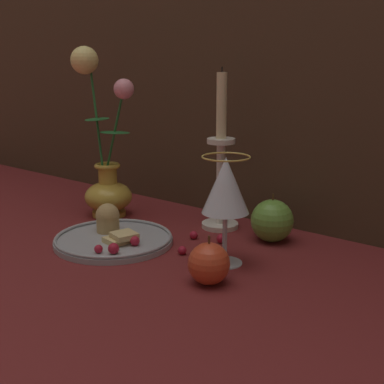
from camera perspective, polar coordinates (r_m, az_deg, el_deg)
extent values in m
plane|color=maroon|center=(1.02, -4.04, -5.17)|extent=(2.40, 2.40, 0.00)
cylinder|color=gold|center=(1.19, -8.83, -2.23)|extent=(0.07, 0.07, 0.01)
ellipsoid|color=gold|center=(1.18, -8.90, -0.48)|extent=(0.10, 0.10, 0.07)
cylinder|color=gold|center=(1.17, -8.98, 1.69)|extent=(0.04, 0.04, 0.05)
torus|color=gold|center=(1.17, -9.03, 2.78)|extent=(0.06, 0.06, 0.01)
cylinder|color=#23662D|center=(1.16, -10.20, 8.20)|extent=(0.05, 0.02, 0.22)
ellipsoid|color=#23662D|center=(1.16, -10.08, 7.66)|extent=(0.05, 0.08, 0.00)
sphere|color=#EFD67A|center=(1.17, -11.41, 13.61)|extent=(0.06, 0.06, 0.06)
cylinder|color=#23662D|center=(1.13, -8.18, 6.70)|extent=(0.06, 0.01, 0.17)
ellipsoid|color=#23662D|center=(1.14, -8.27, 6.30)|extent=(0.08, 0.06, 0.00)
sphere|color=pink|center=(1.11, -7.28, 10.85)|extent=(0.04, 0.04, 0.04)
cylinder|color=#A3A3A8|center=(1.01, -8.36, -5.19)|extent=(0.22, 0.22, 0.01)
torus|color=#A3A3A8|center=(1.01, -8.38, -4.76)|extent=(0.22, 0.22, 0.01)
cylinder|color=tan|center=(1.05, -8.96, -3.33)|extent=(0.04, 0.04, 0.03)
sphere|color=tan|center=(1.04, -8.99, -2.47)|extent=(0.05, 0.05, 0.05)
cube|color=#DBBC7A|center=(0.99, -7.97, -5.08)|extent=(0.05, 0.05, 0.01)
cube|color=#DBBC7A|center=(0.98, -7.26, -4.60)|extent=(0.05, 0.05, 0.01)
sphere|color=#AD192D|center=(0.94, -9.95, -6.01)|extent=(0.01, 0.01, 0.01)
sphere|color=#AD192D|center=(0.93, -8.36, -5.99)|extent=(0.02, 0.02, 0.02)
sphere|color=#AD192D|center=(0.97, -6.12, -5.22)|extent=(0.02, 0.02, 0.02)
cylinder|color=silver|center=(0.91, 3.48, -7.47)|extent=(0.06, 0.06, 0.00)
cylinder|color=silver|center=(0.90, 3.52, -4.82)|extent=(0.01, 0.01, 0.09)
cone|color=silver|center=(0.87, 3.61, 0.74)|extent=(0.08, 0.08, 0.09)
cone|color=maroon|center=(0.88, 3.59, -0.15)|extent=(0.07, 0.07, 0.07)
torus|color=gold|center=(0.86, 3.66, 3.76)|extent=(0.08, 0.08, 0.00)
cylinder|color=silver|center=(1.10, 3.00, -3.53)|extent=(0.07, 0.07, 0.01)
cylinder|color=silver|center=(1.07, 3.06, 0.88)|extent=(0.02, 0.02, 0.16)
cylinder|color=silver|center=(1.06, 3.12, 5.47)|extent=(0.06, 0.06, 0.01)
cylinder|color=beige|center=(1.05, 3.17, 9.17)|extent=(0.02, 0.02, 0.13)
cylinder|color=black|center=(1.05, 3.22, 12.92)|extent=(0.00, 0.00, 0.01)
sphere|color=#669938|center=(1.02, 8.54, -3.04)|extent=(0.08, 0.08, 0.08)
cylinder|color=#4C3319|center=(1.00, 8.64, -0.52)|extent=(0.00, 0.00, 0.01)
sphere|color=#D14223|center=(0.82, 1.81, -7.64)|extent=(0.07, 0.07, 0.07)
cylinder|color=#4C3319|center=(0.81, 1.83, -5.10)|extent=(0.00, 0.00, 0.01)
sphere|color=#AD192D|center=(1.03, 0.19, -4.62)|extent=(0.02, 0.02, 0.02)
sphere|color=#AD192D|center=(1.01, 3.14, -4.99)|extent=(0.02, 0.02, 0.02)
sphere|color=#AD192D|center=(0.95, -1.05, -6.25)|extent=(0.02, 0.02, 0.02)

